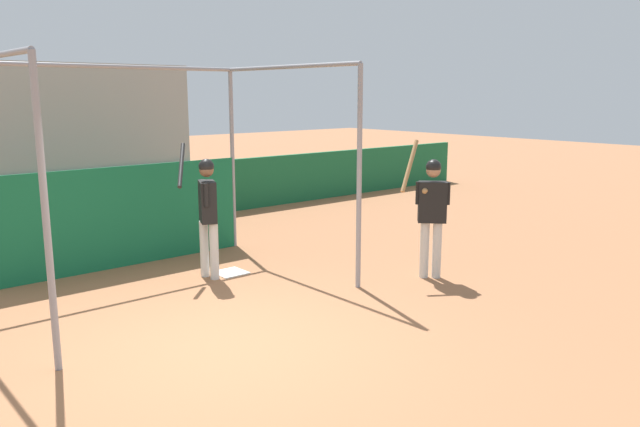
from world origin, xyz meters
The scene contains 7 objects.
ground_plane centered at (0.00, 0.00, 0.00)m, with size 60.00×60.00×0.00m, color #9E6642.
outfield_wall centered at (0.00, 6.54, 0.60)m, with size 24.00×0.12×1.19m.
bleacher_section centered at (0.00, 8.60, 1.63)m, with size 6.50×4.00×3.27m.
batting_cage centered at (0.45, 3.24, 1.27)m, with size 4.16×3.24×3.10m.
home_plate centered at (1.50, 2.29, 0.01)m, with size 0.44×0.44×0.02m.
player_batter centered at (1.14, 2.30, 1.06)m, with size 0.63×0.95×1.95m.
player_waiting centered at (3.62, 0.20, 1.05)m, with size 0.71×0.59×2.01m.
Camera 1 is at (-3.36, -5.50, 2.69)m, focal length 35.00 mm.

